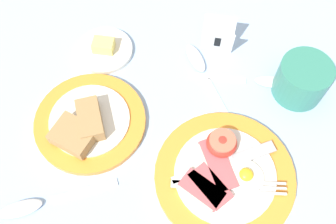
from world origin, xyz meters
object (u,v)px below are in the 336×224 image
breakfast_plate (224,173)px  teaspoon_stray (38,204)px  bread_plate (88,123)px  sugar_cup (302,79)px  butter_dish (104,49)px  teaspoon_near_cup (201,69)px  number_card (218,37)px  teaspoon_by_saucer (259,81)px

breakfast_plate → teaspoon_stray: (-0.27, -0.15, -0.01)m
bread_plate → breakfast_plate: bearing=-1.8°
sugar_cup → butter_dish: size_ratio=0.85×
butter_dish → teaspoon_near_cup: size_ratio=0.71×
breakfast_plate → number_card: number_card is taller
sugar_cup → number_card: bearing=166.4°
bread_plate → teaspoon_stray: 0.16m
bread_plate → teaspoon_near_cup: size_ratio=1.27×
teaspoon_by_saucer → sugar_cup: bearing=-8.2°
number_card → teaspoon_near_cup: number_card is taller
breakfast_plate → teaspoon_by_saucer: (0.01, 0.20, -0.01)m
sugar_cup → teaspoon_by_saucer: size_ratio=0.48×
butter_dish → teaspoon_stray: size_ratio=0.66×
bread_plate → sugar_cup: 0.39m
teaspoon_near_cup → teaspoon_stray: size_ratio=0.93×
breakfast_plate → teaspoon_stray: bearing=-151.0°
butter_dish → breakfast_plate: bearing=-30.0°
breakfast_plate → teaspoon_near_cup: size_ratio=1.50×
number_card → teaspoon_near_cup: (-0.01, -0.06, -0.03)m
butter_dish → teaspoon_near_cup: 0.19m
butter_dish → teaspoon_near_cup: (0.19, 0.02, -0.00)m
sugar_cup → teaspoon_stray: (-0.35, -0.35, -0.03)m
breakfast_plate → teaspoon_near_cup: 0.21m
butter_dish → number_card: 0.22m
breakfast_plate → bread_plate: 0.25m
bread_plate → number_card: 0.29m
butter_dish → sugar_cup: bearing=5.9°
sugar_cup → teaspoon_near_cup: size_ratio=0.60×
breakfast_plate → butter_dish: (-0.29, 0.17, -0.00)m
teaspoon_by_saucer → bread_plate: bearing=-156.6°
number_card → teaspoon_stray: 0.44m
butter_dish → teaspoon_by_saucer: (0.30, 0.03, -0.00)m
breakfast_plate → bread_plate: size_ratio=1.18×
number_card → teaspoon_stray: size_ratio=0.44×
breakfast_plate → sugar_cup: (0.08, 0.21, 0.03)m
bread_plate → teaspoon_by_saucer: 0.33m
sugar_cup → teaspoon_stray: bearing=-134.7°
teaspoon_near_cup → butter_dish: bearing=54.3°
bread_plate → teaspoon_stray: bearing=-96.2°
teaspoon_by_saucer → breakfast_plate: bearing=-106.3°
breakfast_plate → sugar_cup: sugar_cup is taller
teaspoon_near_cup → teaspoon_stray: (-0.17, -0.34, 0.00)m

